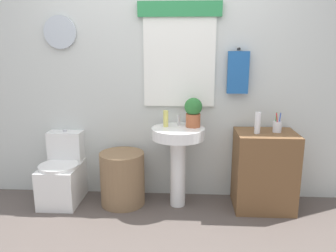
# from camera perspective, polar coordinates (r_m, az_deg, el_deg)

# --- Properties ---
(back_wall) EXTENTS (4.40, 0.18, 2.60)m
(back_wall) POSITION_cam_1_polar(r_m,az_deg,el_deg) (3.35, -0.97, 9.64)
(back_wall) COLOR silver
(back_wall) RESTS_ON ground_plane
(toilet) EXTENTS (0.38, 0.51, 0.71)m
(toilet) POSITION_cam_1_polar(r_m,az_deg,el_deg) (3.53, -17.58, -8.02)
(toilet) COLOR white
(toilet) RESTS_ON ground_plane
(laundry_hamper) EXTENTS (0.43, 0.43, 0.53)m
(laundry_hamper) POSITION_cam_1_polar(r_m,az_deg,el_deg) (3.34, -7.82, -8.89)
(laundry_hamper) COLOR #846647
(laundry_hamper) RESTS_ON ground_plane
(pedestal_sink) EXTENTS (0.50, 0.50, 0.78)m
(pedestal_sink) POSITION_cam_1_polar(r_m,az_deg,el_deg) (3.17, 1.73, -3.81)
(pedestal_sink) COLOR white
(pedestal_sink) RESTS_ON ground_plane
(faucet) EXTENTS (0.03, 0.03, 0.10)m
(faucet) POSITION_cam_1_polar(r_m,az_deg,el_deg) (3.23, 1.82, 1.02)
(faucet) COLOR silver
(faucet) RESTS_ON pedestal_sink
(wooden_cabinet) EXTENTS (0.55, 0.44, 0.75)m
(wooden_cabinet) POSITION_cam_1_polar(r_m,az_deg,el_deg) (3.32, 16.15, -7.35)
(wooden_cabinet) COLOR brown
(wooden_cabinet) RESTS_ON ground_plane
(soap_bottle) EXTENTS (0.05, 0.05, 0.16)m
(soap_bottle) POSITION_cam_1_polar(r_m,az_deg,el_deg) (3.16, -0.39, 1.28)
(soap_bottle) COLOR #DBD166
(soap_bottle) RESTS_ON pedestal_sink
(potted_plant) EXTENTS (0.17, 0.17, 0.28)m
(potted_plant) POSITION_cam_1_polar(r_m,az_deg,el_deg) (3.15, 4.36, 2.54)
(potted_plant) COLOR #AD5B38
(potted_plant) RESTS_ON pedestal_sink
(lotion_bottle) EXTENTS (0.05, 0.05, 0.20)m
(lotion_bottle) POSITION_cam_1_polar(r_m,az_deg,el_deg) (3.13, 15.13, 0.53)
(lotion_bottle) COLOR white
(lotion_bottle) RESTS_ON wooden_cabinet
(toothbrush_cup) EXTENTS (0.08, 0.08, 0.19)m
(toothbrush_cup) POSITION_cam_1_polar(r_m,az_deg,el_deg) (3.24, 18.23, -0.07)
(toothbrush_cup) COLOR silver
(toothbrush_cup) RESTS_ON wooden_cabinet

